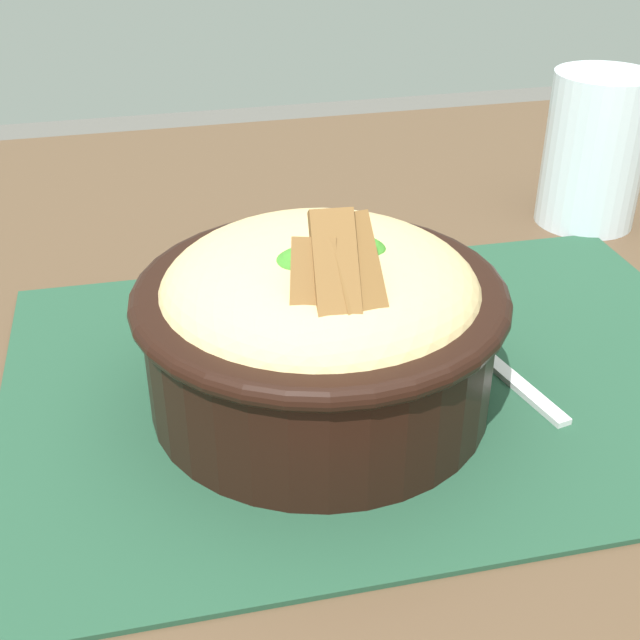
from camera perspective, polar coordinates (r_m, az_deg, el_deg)
table at (r=0.53m, az=4.71°, el=-8.51°), size 1.09×0.98×0.73m
placemat at (r=0.49m, az=4.29°, el=-3.83°), size 0.44×0.31×0.00m
bowl at (r=0.44m, az=0.02°, el=0.09°), size 0.20×0.20×0.13m
fork at (r=0.51m, az=11.10°, el=-2.32°), size 0.04×0.13×0.00m
drinking_glass at (r=0.70m, az=18.12°, el=10.34°), size 0.08×0.08×0.12m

